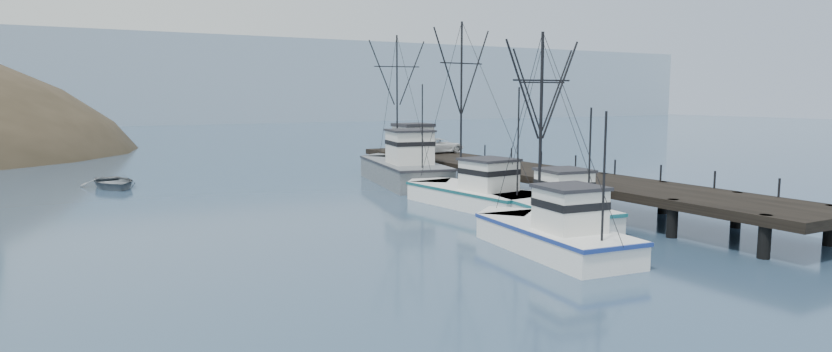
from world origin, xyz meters
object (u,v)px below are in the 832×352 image
at_px(pier, 528,173).
at_px(motorboat, 114,188).
at_px(trawler_mid, 550,234).
at_px(pier_shed, 413,138).
at_px(trawler_far, 471,193).
at_px(pickup_truck, 439,146).
at_px(work_vessel, 402,168).
at_px(trawler_near, 548,209).

relative_size(pier, motorboat, 7.42).
xyz_separation_m(pier, trawler_mid, (-10.04, -14.15, -0.87)).
bearing_deg(pier, pier_shed, 95.78).
relative_size(trawler_far, pickup_truck, 2.54).
bearing_deg(work_vessel, pier, -65.48).
height_order(trawler_near, pier_shed, trawler_near).
distance_m(trawler_near, trawler_far, 7.22).
bearing_deg(pier, trawler_near, -122.34).
bearing_deg(pickup_truck, pier_shed, 77.12).
distance_m(pier_shed, motorboat, 25.53).
xyz_separation_m(trawler_mid, trawler_far, (3.90, 12.42, 0.00)).
xyz_separation_m(trawler_near, pickup_truck, (6.65, 23.34, 1.87)).
bearing_deg(pickup_truck, pier, 172.46).
height_order(work_vessel, pier_shed, work_vessel).
bearing_deg(motorboat, pier, -43.87).
xyz_separation_m(trawler_mid, motorboat, (-16.37, 33.41, -0.82)).
xyz_separation_m(pier, trawler_far, (-6.14, -1.73, -0.87)).
distance_m(trawler_far, work_vessel, 12.42).
relative_size(trawler_near, pier_shed, 3.34).
height_order(trawler_mid, pier_shed, trawler_mid).
distance_m(trawler_near, work_vessel, 19.57).
bearing_deg(trawler_near, pier_shed, 80.07).
bearing_deg(pier, motorboat, 143.90).
distance_m(trawler_mid, motorboat, 37.21).
bearing_deg(trawler_near, pickup_truck, 74.09).
height_order(trawler_mid, pickup_truck, trawler_mid).
xyz_separation_m(trawler_far, pickup_truck, (7.14, 16.14, 1.86)).
relative_size(trawler_far, pier_shed, 3.91).
bearing_deg(pier_shed, pier, -84.22).
height_order(pier, pickup_truck, pickup_truck).
bearing_deg(pier_shed, trawler_far, -105.67).
relative_size(pier, trawler_mid, 4.12).
distance_m(trawler_near, pier_shed, 24.25).
bearing_deg(motorboat, trawler_near, -61.41).
height_order(trawler_mid, trawler_far, trawler_far).
bearing_deg(trawler_far, pier_shed, 74.33).
height_order(trawler_far, work_vessel, work_vessel).
distance_m(pier, motorboat, 32.73).
height_order(trawler_mid, work_vessel, work_vessel).
xyz_separation_m(trawler_near, trawler_far, (-0.48, 7.20, 0.00)).
bearing_deg(trawler_far, pier, 15.75).
bearing_deg(pier_shed, motorboat, 169.89).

